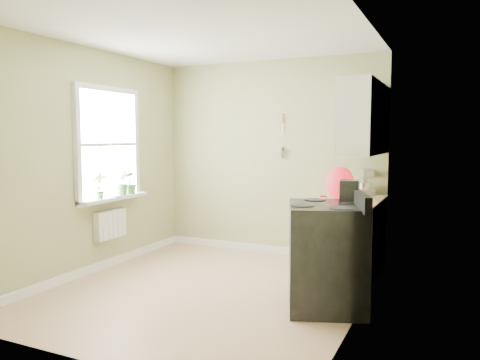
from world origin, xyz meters
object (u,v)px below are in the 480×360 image
at_px(stove, 327,255).
at_px(coffee_maker, 349,196).
at_px(kettle, 336,191).
at_px(stand_mixer, 366,182).

bearing_deg(stove, coffee_maker, 58.63).
bearing_deg(stove, kettle, 100.01).
distance_m(kettle, coffee_maker, 1.05).
xyz_separation_m(stove, coffee_maker, (0.15, 0.25, 0.55)).
relative_size(stand_mixer, kettle, 2.20).
xyz_separation_m(kettle, coffee_maker, (0.37, -0.98, 0.06)).
distance_m(stove, coffee_maker, 0.62).
height_order(stove, stand_mixer, stand_mixer).
xyz_separation_m(stove, stand_mixer, (0.06, 1.69, 0.56)).
xyz_separation_m(stand_mixer, coffee_maker, (0.09, -1.44, -0.01)).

